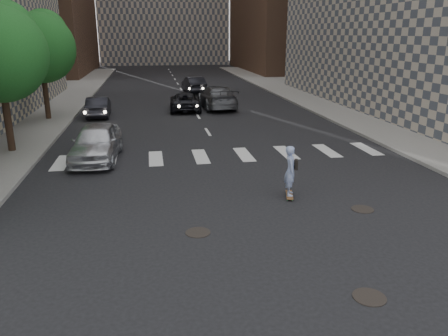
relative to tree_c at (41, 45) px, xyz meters
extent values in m
plane|color=black|center=(9.45, -19.14, -4.65)|extent=(160.00, 160.00, 0.00)
cube|color=gray|center=(23.95, 0.86, -4.57)|extent=(13.00, 80.00, 0.15)
cube|color=black|center=(20.65, -5.14, -2.65)|extent=(0.30, 18.00, 4.00)
cylinder|color=#382619|center=(-0.05, -8.14, -3.10)|extent=(0.32, 0.32, 2.80)
sphere|color=#1D551C|center=(0.15, -7.54, 0.70)|extent=(2.80, 2.80, 2.80)
cylinder|color=#382619|center=(-0.05, -0.14, -3.10)|extent=(0.32, 0.32, 2.80)
sphere|color=#1D551C|center=(-0.05, -0.14, -0.20)|extent=(4.20, 4.20, 4.20)
sphere|color=#1D551C|center=(0.15, 0.46, 0.70)|extent=(2.80, 2.80, 2.80)
cylinder|color=black|center=(10.65, -21.64, -4.64)|extent=(0.70, 0.70, 0.02)
cylinder|color=black|center=(7.45, -17.94, -4.64)|extent=(0.70, 0.70, 0.02)
cylinder|color=black|center=(12.75, -17.14, -4.64)|extent=(0.70, 0.70, 0.02)
cube|color=brown|center=(10.81, -15.71, -4.56)|extent=(0.44, 0.92, 0.02)
cylinder|color=#37B564|center=(10.66, -16.00, -4.62)|extent=(0.04, 0.07, 0.06)
cylinder|color=#37B564|center=(10.81, -16.04, -4.62)|extent=(0.04, 0.07, 0.06)
cylinder|color=#37B564|center=(10.82, -15.38, -4.62)|extent=(0.04, 0.07, 0.06)
cylinder|color=#37B564|center=(10.97, -15.42, -4.62)|extent=(0.04, 0.07, 0.06)
imported|color=#7D88B6|center=(10.81, -15.71, -3.71)|extent=(0.55, 0.70, 1.69)
cube|color=black|center=(11.00, -15.71, -3.50)|extent=(0.17, 0.30, 0.32)
imported|color=silver|center=(3.95, -9.91, -3.86)|extent=(2.17, 4.75, 1.58)
imported|color=black|center=(2.95, 0.86, -3.99)|extent=(1.50, 4.03, 1.31)
imported|color=#4F5055|center=(11.23, 2.86, -3.82)|extent=(2.49, 5.74, 1.64)
imported|color=black|center=(8.82, 2.32, -4.01)|extent=(2.38, 4.68, 1.27)
imported|color=#B3B6BA|center=(11.92, 5.30, -3.93)|extent=(2.05, 4.34, 1.44)
imported|color=black|center=(10.42, 11.91, -3.91)|extent=(2.06, 4.60, 1.47)
camera|label=1|loc=(6.31, -28.95, 0.66)|focal=35.00mm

